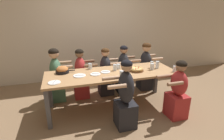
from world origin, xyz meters
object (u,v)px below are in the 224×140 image
Objects in this scene: empty_plate_b at (80,76)px; cocktail_glass_blue at (90,67)px; pizza_board_main at (136,69)px; drinking_glass_a at (122,74)px; drinking_glass_c at (115,68)px; drinking_glass_f at (152,67)px; empty_plate_a at (54,83)px; empty_plate_c at (96,74)px; diner_far_midright at (124,71)px; drinking_glass_b at (152,65)px; diner_far_center at (106,74)px; empty_plate_d at (106,72)px; diner_far_midleft at (81,76)px; skillet_bowl at (62,70)px; diner_near_center at (125,98)px; diner_near_right at (178,92)px; drinking_glass_g at (157,65)px; drinking_glass_d at (118,67)px; diner_far_left at (56,77)px; diner_far_right at (145,68)px.

cocktail_glass_blue is (0.25, 0.34, 0.04)m from empty_plate_b.
pizza_board_main is 2.38× the size of drinking_glass_a.
drinking_glass_a is 0.39m from drinking_glass_c.
empty_plate_a is at bearing -175.20° from drinking_glass_f.
diner_far_midright is at bearing 39.37° from empty_plate_c.
diner_far_midright is at bearing 123.74° from drinking_glass_b.
pizza_board_main is at bearing 32.93° from diner_far_center.
drinking_glass_a reaches higher than empty_plate_d.
diner_far_midleft reaches higher than empty_plate_a.
diner_far_midright reaches higher than skillet_bowl.
diner_near_center is (-0.05, -0.74, -0.27)m from drinking_glass_c.
diner_near_center reaches higher than diner_near_right.
drinking_glass_b is (1.92, 0.27, 0.05)m from empty_plate_a.
drinking_glass_a is 0.11× the size of diner_near_right.
drinking_glass_f reaches higher than drinking_glass_a.
drinking_glass_f is 0.86× the size of drinking_glass_g.
skillet_bowl is 0.31× the size of diner_near_center.
diner_far_left reaches higher than drinking_glass_d.
diner_near_center is at bearing -43.96° from empty_plate_b.
empty_plate_d is 0.17× the size of diner_far_midright.
empty_plate_d is at bearing -62.90° from diner_far_right.
drinking_glass_c reaches higher than empty_plate_d.
drinking_glass_a is 0.11× the size of diner_near_center.
drinking_glass_a is (0.99, -0.54, -0.00)m from skillet_bowl.
drinking_glass_f is 0.83m from diner_far_midright.
diner_far_midright reaches higher than cocktail_glass_blue.
empty_plate_c is 1.92× the size of drinking_glass_d.
cocktail_glass_blue is at bearing 165.40° from drinking_glass_g.
drinking_glass_d is (1.09, -0.07, -0.01)m from skillet_bowl.
empty_plate_a is 1.52× the size of drinking_glass_b.
pizza_board_main is 1.54m from empty_plate_a.
cocktail_glass_blue is 1.15× the size of drinking_glass_c.
skillet_bowl reaches higher than empty_plate_b.
drinking_glass_b is at bearing 65.62° from drinking_glass_f.
empty_plate_a is 0.18× the size of diner_far_midright.
drinking_glass_f is 1.09m from diner_far_center.
drinking_glass_a is 0.11× the size of diner_far_right.
drinking_glass_c is (1.00, -0.15, -0.00)m from skillet_bowl.
empty_plate_a is 0.19× the size of diner_far_center.
empty_plate_c is 1.19m from drinking_glass_b.
drinking_glass_c is 0.62m from diner_far_center.
skillet_bowl is 0.82m from empty_plate_d.
drinking_glass_f is (0.34, -0.02, 0.02)m from pizza_board_main.
skillet_bowl is 2.88× the size of drinking_glass_f.
diner_far_right is at bearing 29.64° from drinking_glass_c.
drinking_glass_f reaches higher than pizza_board_main.
diner_far_midright reaches higher than pizza_board_main.
diner_far_midleft is at bearing 50.55° from diner_near_right.
empty_plate_c is (-0.80, 0.03, -0.03)m from pizza_board_main.
pizza_board_main is 0.36m from drinking_glass_d.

